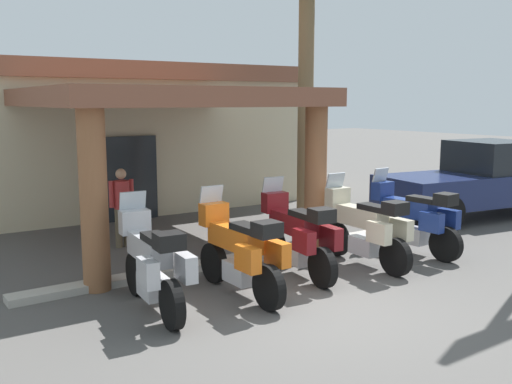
# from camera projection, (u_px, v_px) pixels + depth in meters

# --- Properties ---
(ground_plane) EXTENTS (80.00, 80.00, 0.00)m
(ground_plane) POSITION_uv_depth(u_px,v_px,m) (319.00, 307.00, 8.34)
(ground_plane) COLOR #514F4C
(motel_building) EXTENTS (11.89, 12.79, 3.93)m
(motel_building) POSITION_uv_depth(u_px,v_px,m) (82.00, 134.00, 16.76)
(motel_building) COLOR beige
(motel_building) RESTS_ON ground_plane
(motorcycle_silver) EXTENTS (0.75, 2.21, 1.61)m
(motorcycle_silver) POSITION_uv_depth(u_px,v_px,m) (153.00, 263.00, 8.06)
(motorcycle_silver) COLOR black
(motorcycle_silver) RESTS_ON ground_plane
(motorcycle_orange) EXTENTS (0.70, 2.21, 1.61)m
(motorcycle_orange) POSITION_uv_depth(u_px,v_px,m) (240.00, 251.00, 8.71)
(motorcycle_orange) COLOR black
(motorcycle_orange) RESTS_ON ground_plane
(motorcycle_maroon) EXTENTS (0.77, 2.21, 1.61)m
(motorcycle_maroon) POSITION_uv_depth(u_px,v_px,m) (298.00, 235.00, 9.74)
(motorcycle_maroon) COLOR black
(motorcycle_maroon) RESTS_ON ground_plane
(motorcycle_cream) EXTENTS (0.72, 2.21, 1.61)m
(motorcycle_cream) POSITION_uv_depth(u_px,v_px,m) (366.00, 228.00, 10.32)
(motorcycle_cream) COLOR black
(motorcycle_cream) RESTS_ON ground_plane
(motorcycle_blue) EXTENTS (0.72, 2.21, 1.61)m
(motorcycle_blue) POSITION_uv_depth(u_px,v_px,m) (413.00, 218.00, 11.15)
(motorcycle_blue) COLOR black
(motorcycle_blue) RESTS_ON ground_plane
(pedestrian) EXTENTS (0.53, 0.32, 1.61)m
(pedestrian) POSITION_uv_depth(u_px,v_px,m) (122.00, 202.00, 11.63)
(pedestrian) COLOR brown
(pedestrian) RESTS_ON ground_plane
(pickup_truck_navy) EXTENTS (5.43, 2.69, 1.95)m
(pickup_truck_navy) POSITION_uv_depth(u_px,v_px,m) (479.00, 181.00, 14.63)
(pickup_truck_navy) COLOR black
(pickup_truck_navy) RESTS_ON ground_plane
(palm_tree_near_portico) EXTENTS (2.23, 2.32, 6.71)m
(palm_tree_near_portico) POSITION_uv_depth(u_px,v_px,m) (307.00, 29.00, 14.07)
(palm_tree_near_portico) COLOR brown
(palm_tree_near_portico) RESTS_ON ground_plane
(curb_strip) EXTENTS (8.86, 0.36, 0.12)m
(curb_strip) POSITION_uv_depth(u_px,v_px,m) (255.00, 256.00, 10.87)
(curb_strip) COLOR #ADA89E
(curb_strip) RESTS_ON ground_plane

